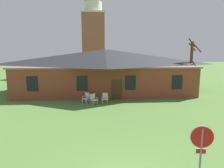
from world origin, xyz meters
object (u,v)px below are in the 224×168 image
(lawn_chair_left_end, at_px, (105,98))
(stop_sign, at_px, (201,145))
(lawn_chair_by_porch, at_px, (87,97))
(lawn_chair_near_door, at_px, (93,99))

(lawn_chair_left_end, bearing_deg, stop_sign, -76.50)
(lawn_chair_by_porch, distance_m, lawn_chair_near_door, 0.91)
(stop_sign, bearing_deg, lawn_chair_left_end, 103.50)
(stop_sign, distance_m, lawn_chair_left_end, 12.72)
(stop_sign, xyz_separation_m, lawn_chair_near_door, (-4.09, 11.96, -1.15))
(lawn_chair_near_door, xyz_separation_m, lawn_chair_left_end, (1.13, 0.36, 0.00))
(lawn_chair_by_porch, relative_size, lawn_chair_near_door, 1.00)
(lawn_chair_left_end, bearing_deg, lawn_chair_by_porch, 172.87)
(stop_sign, height_order, lawn_chair_near_door, stop_sign)
(lawn_chair_by_porch, xyz_separation_m, lawn_chair_left_end, (1.82, -0.23, 0.00))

